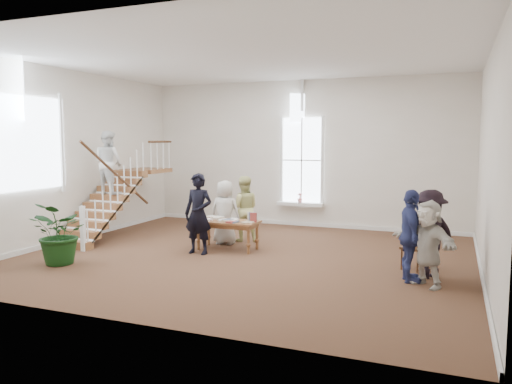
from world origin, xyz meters
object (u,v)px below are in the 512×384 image
at_px(elderly_woman, 225,212).
at_px(woman_cluster_a, 410,236).
at_px(floor_plant, 61,233).
at_px(library_table, 227,224).
at_px(woman_cluster_c, 428,243).
at_px(woman_cluster_b, 430,234).
at_px(person_yellow, 243,209).
at_px(side_chair, 415,243).
at_px(police_officer, 198,214).

xyz_separation_m(elderly_woman, woman_cluster_a, (4.72, -1.84, 0.06)).
bearing_deg(woman_cluster_a, floor_plant, 86.47).
distance_m(library_table, elderly_woman, 0.71).
relative_size(woman_cluster_c, floor_plant, 1.17).
xyz_separation_m(woman_cluster_c, floor_plant, (-7.40, -1.21, -0.12)).
relative_size(library_table, woman_cluster_a, 0.87).
bearing_deg(woman_cluster_b, person_yellow, -59.44).
bearing_deg(side_chair, person_yellow, -176.41).
bearing_deg(floor_plant, elderly_woman, 54.16).
distance_m(woman_cluster_a, side_chair, 1.08).
bearing_deg(library_table, woman_cluster_a, -16.19).
distance_m(woman_cluster_c, side_chair, 1.28).
bearing_deg(person_yellow, woman_cluster_c, 127.51).
distance_m(elderly_woman, side_chair, 4.83).
xyz_separation_m(police_officer, side_chair, (4.85, 0.43, -0.41)).
bearing_deg(person_yellow, woman_cluster_b, 133.95).
xyz_separation_m(person_yellow, woman_cluster_b, (4.75, -1.89, -0.00)).
xyz_separation_m(woman_cluster_a, side_chair, (0.03, 1.02, -0.33)).
bearing_deg(floor_plant, woman_cluster_c, 9.31).
height_order(woman_cluster_a, side_chair, woman_cluster_a).
distance_m(library_table, police_officer, 0.84).
height_order(library_table, woman_cluster_a, woman_cluster_a).
height_order(woman_cluster_a, woman_cluster_b, woman_cluster_a).
bearing_deg(elderly_woman, floor_plant, 50.54).
distance_m(woman_cluster_a, floor_plant, 7.22).
xyz_separation_m(elderly_woman, woman_cluster_c, (5.05, -2.04, -0.02)).
distance_m(person_yellow, side_chair, 4.65).
xyz_separation_m(police_officer, woman_cluster_c, (5.15, -0.79, -0.15)).
bearing_deg(elderly_woman, side_chair, 166.62).
bearing_deg(side_chair, woman_cluster_c, -56.24).
distance_m(library_table, woman_cluster_b, 4.78).
distance_m(person_yellow, woman_cluster_b, 5.11).
bearing_deg(person_yellow, library_table, 67.67).
distance_m(police_officer, woman_cluster_c, 5.21).
bearing_deg(library_table, elderly_woman, 118.99).
relative_size(library_table, woman_cluster_c, 0.96).
height_order(floor_plant, side_chair, floor_plant).
bearing_deg(library_table, police_officer, -124.43).
bearing_deg(person_yellow, woman_cluster_a, 127.77).
height_order(elderly_woman, person_yellow, person_yellow).
bearing_deg(woman_cluster_a, woman_cluster_b, -50.65).
height_order(police_officer, woman_cluster_c, police_officer).
bearing_deg(woman_cluster_c, police_officer, -147.12).
height_order(library_table, woman_cluster_b, woman_cluster_b).
distance_m(police_officer, floor_plant, 3.03).
height_order(woman_cluster_c, floor_plant, woman_cluster_c).
relative_size(woman_cluster_b, floor_plant, 1.26).
height_order(police_officer, floor_plant, police_officer).
relative_size(elderly_woman, floor_plant, 1.21).
relative_size(police_officer, woman_cluster_c, 1.19).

